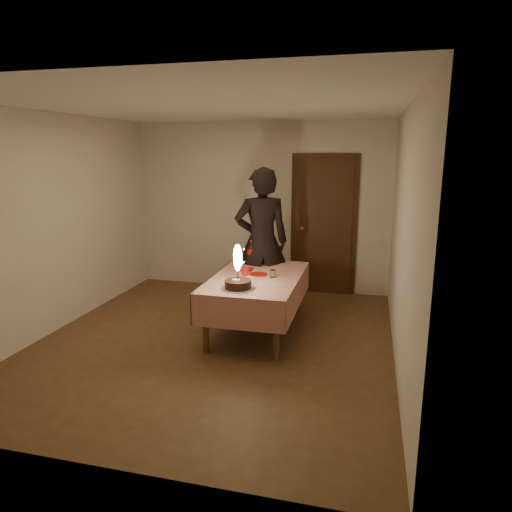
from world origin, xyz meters
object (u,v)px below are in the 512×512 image
Objects in this scene: photographer at (262,242)px; red_plate at (259,274)px; amber_bottle_left at (262,253)px; dining_table at (257,284)px; clear_cup at (273,274)px; birthday_cake at (238,278)px; cola_bottle at (251,253)px; red_cup at (245,271)px.

red_plate is at bearing -80.03° from photographer.
dining_table is at bearing -81.40° from amber_bottle_left.
dining_table is 0.76m from amber_bottle_left.
amber_bottle_left is (-0.30, 0.74, 0.07)m from clear_cup.
amber_bottle_left reaches higher than red_plate.
amber_bottle_left reaches higher than clear_cup.
dining_table is 0.88× the size of photographer.
birthday_cake is 1.13m from cola_bottle.
red_plate is 0.17m from red_cup.
amber_bottle_left is (-0.03, 1.27, 0.01)m from birthday_cake.
red_plate is 0.11× the size of photographer.
cola_bottle reaches higher than amber_bottle_left.
dining_table is 3.52× the size of birthday_cake.
photographer reaches higher than red_plate.
amber_bottle_left is at bearing 99.69° from red_plate.
birthday_cake reaches higher than red_plate.
cola_bottle is at bearing 111.08° from dining_table.
red_plate is at bearing -80.31° from amber_bottle_left.
cola_bottle reaches higher than red_cup.
amber_bottle_left is at bearing 112.35° from clear_cup.
birthday_cake is 4.88× the size of red_cup.
amber_bottle_left is 0.18m from photographer.
red_cup is (-0.14, -0.00, 0.14)m from dining_table.
red_cup is 0.59m from cola_bottle.
dining_table is at bearing 81.95° from birthday_cake.
red_plate reaches higher than dining_table.
clear_cup is at bearing -2.35° from red_cup.
dining_table is 0.12m from red_plate.
clear_cup is 0.28× the size of cola_bottle.
amber_bottle_left is 0.13× the size of photographer.
photographer is at bearing 91.21° from birthday_cake.
amber_bottle_left is at bearing 91.44° from birthday_cake.
birthday_cake is 0.56m from red_cup.
photographer is (0.12, 0.10, 0.13)m from cola_bottle.
amber_bottle_left is (0.04, 0.73, 0.07)m from red_cup.
amber_bottle_left is at bearing 54.07° from cola_bottle.
clear_cup is (0.19, -0.08, 0.04)m from red_plate.
cola_bottle is 1.25× the size of amber_bottle_left.
birthday_cake reaches higher than cola_bottle.
cola_bottle is at bearing 97.27° from birthday_cake.
clear_cup is at bearing 63.05° from birthday_cake.
birthday_cake reaches higher than red_cup.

